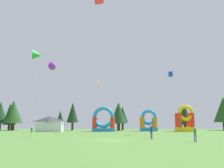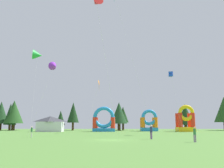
{
  "view_description": "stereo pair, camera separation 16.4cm",
  "coord_description": "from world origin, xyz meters",
  "px_view_note": "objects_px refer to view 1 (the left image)",
  "views": [
    {
      "loc": [
        0.57,
        -31.59,
        2.08
      ],
      "look_at": [
        0.0,
        10.2,
        8.66
      ],
      "focal_mm": 39.97,
      "sensor_mm": 36.0,
      "label": 1
    },
    {
      "loc": [
        0.73,
        -31.59,
        2.08
      ],
      "look_at": [
        0.0,
        10.2,
        8.66
      ],
      "focal_mm": 39.97,
      "sensor_mm": 36.0,
      "label": 2
    }
  ],
  "objects_px": {
    "kite_purple_delta": "(54,66)",
    "kite_green_delta": "(37,55)",
    "kite_orange_diamond": "(99,83)",
    "person_near_camera": "(32,131)",
    "person_left_edge": "(195,133)",
    "person_far_side": "(151,131)",
    "inflatable_red_slide": "(104,123)",
    "kite_red_delta": "(97,2)",
    "inflatable_orange_dome": "(185,122)",
    "festival_tent": "(50,124)",
    "kite_blue_box": "(171,74)",
    "inflatable_yellow_castle": "(149,123)"
  },
  "relations": [
    {
      "from": "kite_purple_delta",
      "to": "kite_green_delta",
      "type": "distance_m",
      "value": 15.07
    },
    {
      "from": "kite_orange_diamond",
      "to": "person_near_camera",
      "type": "bearing_deg",
      "value": -119.62
    },
    {
      "from": "person_left_edge",
      "to": "kite_green_delta",
      "type": "bearing_deg",
      "value": 146.48
    },
    {
      "from": "kite_purple_delta",
      "to": "person_left_edge",
      "type": "bearing_deg",
      "value": -40.06
    },
    {
      "from": "person_near_camera",
      "to": "person_far_side",
      "type": "bearing_deg",
      "value": 46.65
    },
    {
      "from": "kite_green_delta",
      "to": "person_far_side",
      "type": "relative_size",
      "value": 10.36
    },
    {
      "from": "kite_purple_delta",
      "to": "inflatable_red_slide",
      "type": "relative_size",
      "value": 2.19
    },
    {
      "from": "kite_red_delta",
      "to": "inflatable_orange_dome",
      "type": "height_order",
      "value": "kite_red_delta"
    },
    {
      "from": "kite_orange_diamond",
      "to": "kite_purple_delta",
      "type": "bearing_deg",
      "value": -137.21
    },
    {
      "from": "kite_green_delta",
      "to": "inflatable_orange_dome",
      "type": "relative_size",
      "value": 2.97
    },
    {
      "from": "kite_orange_diamond",
      "to": "festival_tent",
      "type": "relative_size",
      "value": 1.78
    },
    {
      "from": "inflatable_red_slide",
      "to": "festival_tent",
      "type": "distance_m",
      "value": 13.38
    },
    {
      "from": "kite_blue_box",
      "to": "festival_tent",
      "type": "height_order",
      "value": "kite_blue_box"
    },
    {
      "from": "kite_orange_diamond",
      "to": "kite_green_delta",
      "type": "bearing_deg",
      "value": 163.05
    },
    {
      "from": "person_near_camera",
      "to": "festival_tent",
      "type": "distance_m",
      "value": 25.43
    },
    {
      "from": "kite_blue_box",
      "to": "kite_green_delta",
      "type": "distance_m",
      "value": 31.98
    },
    {
      "from": "kite_orange_diamond",
      "to": "inflatable_red_slide",
      "type": "height_order",
      "value": "kite_orange_diamond"
    },
    {
      "from": "person_far_side",
      "to": "kite_blue_box",
      "type": "bearing_deg",
      "value": -66.9
    },
    {
      "from": "kite_green_delta",
      "to": "festival_tent",
      "type": "bearing_deg",
      "value": 63.89
    },
    {
      "from": "kite_orange_diamond",
      "to": "person_left_edge",
      "type": "relative_size",
      "value": 6.67
    },
    {
      "from": "kite_green_delta",
      "to": "person_near_camera",
      "type": "height_order",
      "value": "kite_green_delta"
    },
    {
      "from": "kite_green_delta",
      "to": "kite_purple_delta",
      "type": "bearing_deg",
      "value": -59.46
    },
    {
      "from": "person_far_side",
      "to": "inflatable_yellow_castle",
      "type": "relative_size",
      "value": 0.33
    },
    {
      "from": "kite_purple_delta",
      "to": "inflatable_orange_dome",
      "type": "distance_m",
      "value": 35.43
    },
    {
      "from": "festival_tent",
      "to": "inflatable_red_slide",
      "type": "bearing_deg",
      "value": 5.95
    },
    {
      "from": "person_near_camera",
      "to": "inflatable_yellow_castle",
      "type": "xyz_separation_m",
      "value": [
        21.17,
        29.66,
        1.1
      ]
    },
    {
      "from": "kite_green_delta",
      "to": "inflatable_orange_dome",
      "type": "xyz_separation_m",
      "value": [
        36.08,
        5.62,
        -15.71
      ]
    },
    {
      "from": "kite_orange_diamond",
      "to": "person_left_edge",
      "type": "xyz_separation_m",
      "value": [
        12.33,
        -24.59,
        -9.61
      ]
    },
    {
      "from": "kite_purple_delta",
      "to": "inflatable_red_slide",
      "type": "distance_m",
      "value": 22.78
    },
    {
      "from": "inflatable_red_slide",
      "to": "person_left_edge",
      "type": "bearing_deg",
      "value": -71.57
    },
    {
      "from": "person_near_camera",
      "to": "festival_tent",
      "type": "bearing_deg",
      "value": 158.03
    },
    {
      "from": "person_near_camera",
      "to": "kite_orange_diamond",
      "type": "bearing_deg",
      "value": 119.55
    },
    {
      "from": "inflatable_yellow_castle",
      "to": "person_near_camera",
      "type": "bearing_deg",
      "value": -125.52
    },
    {
      "from": "person_far_side",
      "to": "inflatable_orange_dome",
      "type": "distance_m",
      "value": 32.28
    },
    {
      "from": "kite_red_delta",
      "to": "inflatable_red_slide",
      "type": "bearing_deg",
      "value": 91.39
    },
    {
      "from": "inflatable_yellow_castle",
      "to": "person_far_side",
      "type": "bearing_deg",
      "value": -96.92
    },
    {
      "from": "inflatable_red_slide",
      "to": "person_far_side",
      "type": "bearing_deg",
      "value": -75.69
    },
    {
      "from": "kite_purple_delta",
      "to": "person_near_camera",
      "type": "height_order",
      "value": "kite_purple_delta"
    },
    {
      "from": "person_near_camera",
      "to": "inflatable_red_slide",
      "type": "xyz_separation_m",
      "value": [
        9.38,
        26.5,
        1.26
      ]
    },
    {
      "from": "person_left_edge",
      "to": "festival_tent",
      "type": "bearing_deg",
      "value": 139.59
    },
    {
      "from": "kite_blue_box",
      "to": "kite_red_delta",
      "type": "bearing_deg",
      "value": -123.22
    },
    {
      "from": "kite_red_delta",
      "to": "person_near_camera",
      "type": "xyz_separation_m",
      "value": [
        -10.27,
        10.18,
        -15.03
      ]
    },
    {
      "from": "person_left_edge",
      "to": "inflatable_red_slide",
      "type": "height_order",
      "value": "inflatable_red_slide"
    },
    {
      "from": "kite_red_delta",
      "to": "kite_purple_delta",
      "type": "xyz_separation_m",
      "value": [
        -9.45,
        18.34,
        -3.32
      ]
    },
    {
      "from": "kite_blue_box",
      "to": "kite_purple_delta",
      "type": "distance_m",
      "value": 22.0
    },
    {
      "from": "kite_purple_delta",
      "to": "kite_orange_diamond",
      "type": "xyz_separation_m",
      "value": [
        8.05,
        7.45,
        -2.08
      ]
    },
    {
      "from": "person_far_side",
      "to": "person_near_camera",
      "type": "bearing_deg",
      "value": 34.61
    },
    {
      "from": "person_left_edge",
      "to": "inflatable_orange_dome",
      "type": "xyz_separation_m",
      "value": [
        8.57,
        34.84,
        1.49
      ]
    },
    {
      "from": "festival_tent",
      "to": "inflatable_orange_dome",
      "type": "bearing_deg",
      "value": 1.28
    },
    {
      "from": "festival_tent",
      "to": "person_left_edge",
      "type": "bearing_deg",
      "value": -53.61
    }
  ]
}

